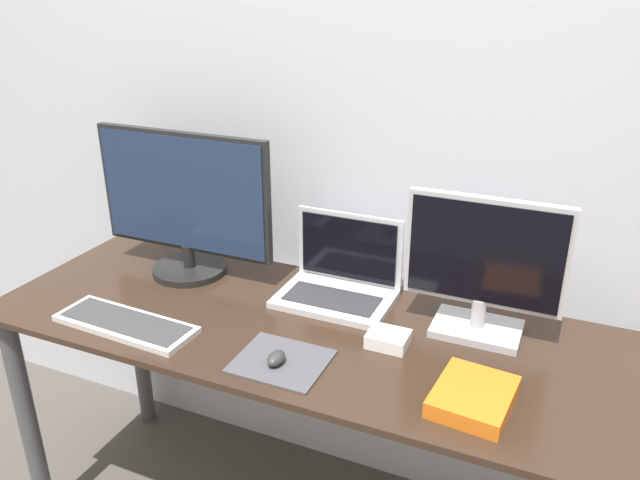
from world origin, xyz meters
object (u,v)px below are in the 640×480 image
(book, at_px, (473,397))
(monitor_left, at_px, (184,204))
(mouse, at_px, (276,358))
(monitor_right, at_px, (484,267))
(power_brick, at_px, (388,339))
(laptop, at_px, (340,278))
(keyboard, at_px, (126,324))

(book, bearing_deg, monitor_left, 162.06)
(mouse, bearing_deg, monitor_left, 144.33)
(monitor_right, xyz_separation_m, power_brick, (-0.19, -0.15, -0.17))
(book, bearing_deg, laptop, 142.31)
(keyboard, bearing_deg, monitor_left, 95.77)
(monitor_right, bearing_deg, power_brick, -141.34)
(book, xyz_separation_m, power_brick, (-0.24, 0.15, -0.00))
(monitor_left, height_order, mouse, monitor_left)
(keyboard, height_order, mouse, mouse)
(book, bearing_deg, mouse, -174.79)
(monitor_left, bearing_deg, monitor_right, -0.00)
(monitor_right, distance_m, keyboard, 0.92)
(laptop, bearing_deg, mouse, -91.16)
(monitor_left, xyz_separation_m, book, (0.92, -0.30, -0.20))
(power_brick, bearing_deg, monitor_left, 167.59)
(monitor_left, height_order, monitor_right, monitor_left)
(monitor_right, bearing_deg, monitor_left, 180.00)
(monitor_right, height_order, mouse, monitor_right)
(keyboard, bearing_deg, monitor_right, 22.11)
(book, bearing_deg, keyboard, -177.25)
(monitor_right, relative_size, book, 1.91)
(monitor_left, bearing_deg, power_brick, -12.41)
(monitor_right, xyz_separation_m, mouse, (-0.40, -0.34, -0.16))
(monitor_left, bearing_deg, keyboard, -84.23)
(monitor_left, relative_size, keyboard, 1.44)
(monitor_left, xyz_separation_m, monitor_right, (0.87, -0.00, -0.04))
(laptop, xyz_separation_m, book, (0.44, -0.34, -0.04))
(monitor_right, relative_size, power_brick, 3.93)
(laptop, relative_size, mouse, 5.31)
(keyboard, height_order, power_brick, power_brick)
(mouse, height_order, book, book)
(power_brick, bearing_deg, mouse, -138.45)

